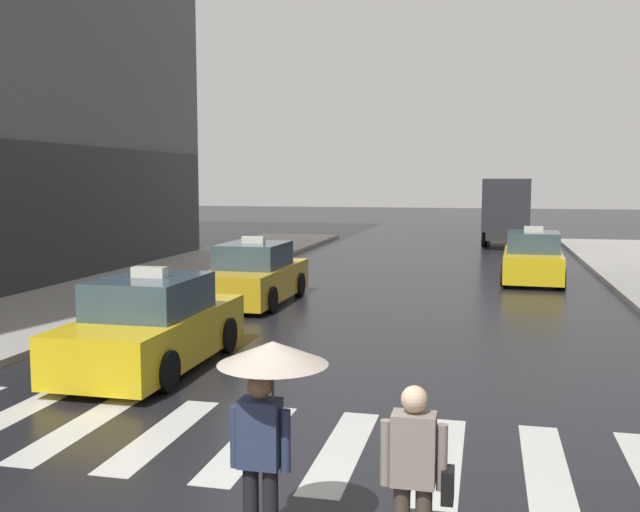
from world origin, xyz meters
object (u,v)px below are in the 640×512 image
Objects in this scene: taxi_lead at (153,327)px; pedestrian_with_handbag at (415,471)px; taxi_third at (533,259)px; taxi_second at (255,276)px; box_truck at (506,208)px; pedestrian_with_umbrella at (268,389)px.

taxi_lead is 2.75× the size of pedestrian_with_handbag.
taxi_third is at bearing 83.80° from pedestrian_with_handbag.
box_truck reaches higher than taxi_second.
taxi_second is 9.66m from taxi_third.
box_truck is 32.10m from pedestrian_with_handbag.
taxi_third is at bearing 60.74° from taxi_lead.
taxi_second is 13.74m from pedestrian_with_handbag.
taxi_second and taxi_third have the same top height.
pedestrian_with_umbrella is at bearing -94.95° from box_truck.
pedestrian_with_umbrella is (3.89, -5.70, 0.79)m from taxi_lead.
taxi_third is 13.51m from box_truck.
taxi_lead is at bearing -86.98° from taxi_second.
taxi_second reaches higher than pedestrian_with_handbag.
box_truck is at bearing 85.05° from pedestrian_with_umbrella.
taxi_lead is 0.99× the size of taxi_third.
taxi_lead reaches higher than pedestrian_with_handbag.
taxi_lead is 27.14m from box_truck.
pedestrian_with_handbag is at bearing -92.67° from box_truck.
pedestrian_with_handbag is (5.53, -12.58, 0.21)m from taxi_second.
taxi_second is at bearing -141.42° from taxi_third.
taxi_second is 2.35× the size of pedestrian_with_umbrella.
box_truck is at bearing 75.77° from taxi_lead.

